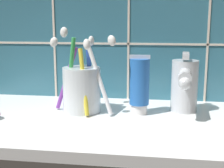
{
  "coord_description": "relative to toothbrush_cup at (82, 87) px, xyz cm",
  "views": [
    {
      "loc": [
        8.87,
        -60.45,
        21.43
      ],
      "look_at": [
        -0.01,
        1.67,
        8.85
      ],
      "focal_mm": 50.0,
      "sensor_mm": 36.0,
      "label": 1
    }
  ],
  "objects": [
    {
      "name": "toothpaste_tube",
      "position": [
        12.49,
        0.04,
        0.77
      ],
      "size": [
        4.33,
        4.12,
        12.66
      ],
      "color": "white",
      "rests_on": "sink_counter"
    },
    {
      "name": "toothbrush_cup",
      "position": [
        0.0,
        0.0,
        0.0
      ],
      "size": [
        15.89,
        10.67,
        18.44
      ],
      "color": "silver",
      "rests_on": "sink_counter"
    },
    {
      "name": "sink_faucet",
      "position": [
        22.03,
        2.62,
        0.82
      ],
      "size": [
        5.72,
        13.11,
        12.89
      ],
      "rotation": [
        0.0,
        0.0,
        -1.65
      ],
      "color": "silver",
      "rests_on": "sink_counter"
    },
    {
      "name": "tile_wall_backsplash",
      "position": [
        7.01,
        13.61,
        13.65
      ],
      "size": [
        86.12,
        1.72,
        42.2
      ],
      "color": "#336B7F",
      "rests_on": "ground"
    },
    {
      "name": "sink_counter",
      "position": [
        7.01,
        -4.14,
        -6.46
      ],
      "size": [
        76.12,
        35.01,
        2.0
      ],
      "primitive_type": "cube",
      "color": "white",
      "rests_on": "ground"
    }
  ]
}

